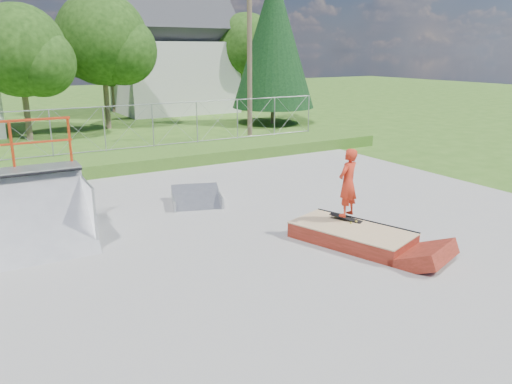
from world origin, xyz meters
TOP-DOWN VIEW (x-y plane):
  - ground at (0.00, 0.00)m, footprint 120.00×120.00m
  - concrete_pad at (0.00, 0.00)m, footprint 20.00×16.00m
  - grass_berm at (0.00, 9.50)m, footprint 24.00×3.00m
  - grind_box at (2.75, -1.22)m, footprint 2.18×3.07m
  - quarter_pipe at (-3.88, 2.23)m, footprint 2.88×2.45m
  - flat_bank_ramp at (0.86, 3.48)m, footprint 1.80×1.86m
  - skateboard at (2.98, -0.74)m, footprint 0.60×0.79m
  - skater at (2.98, -0.74)m, footprint 0.69×0.56m
  - chain_link_fence at (0.00, 10.50)m, footprint 20.00×0.06m
  - gable_house at (9.00, 26.00)m, footprint 8.40×6.08m
  - utility_pole at (7.50, 12.00)m, footprint 0.24×0.24m
  - tree_left_near at (-1.75, 17.83)m, footprint 4.76×4.48m
  - tree_center at (2.78, 19.81)m, footprint 5.44×5.12m
  - tree_right_far at (14.27, 23.82)m, footprint 5.10×4.80m
  - tree_back_mid at (5.21, 27.86)m, footprint 4.08×3.84m
  - conifer_tree at (12.00, 17.00)m, footprint 5.04×5.04m

SIDE VIEW (x-z plane):
  - ground at x=0.00m, z-range 0.00..0.00m
  - concrete_pad at x=0.00m, z-range 0.00..0.04m
  - grind_box at x=2.75m, z-range 0.00..0.41m
  - flat_bank_ramp at x=0.86m, z-range 0.00..0.43m
  - grass_berm at x=0.00m, z-range 0.00..0.50m
  - skateboard at x=2.98m, z-range 0.39..0.52m
  - skater at x=2.98m, z-range 0.46..2.11m
  - chain_link_fence at x=0.00m, z-range 0.50..2.30m
  - quarter_pipe at x=-3.88m, z-range 0.00..2.84m
  - tree_back_mid at x=5.21m, z-range 0.78..6.48m
  - gable_house at x=9.00m, z-range -0.63..8.31m
  - utility_pole at x=7.50m, z-range 0.00..8.00m
  - tree_left_near at x=-1.75m, z-range 0.91..7.56m
  - tree_right_far at x=14.27m, z-range 0.98..8.10m
  - tree_center at x=2.78m, z-range 1.05..8.65m
  - conifer_tree at x=12.00m, z-range 0.50..9.60m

